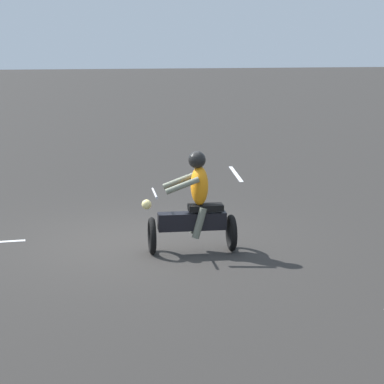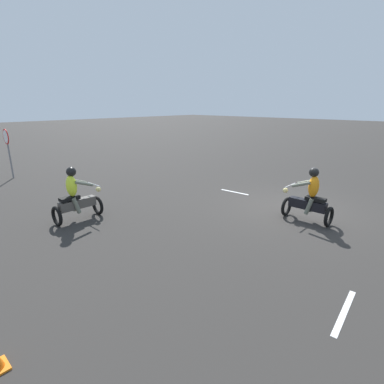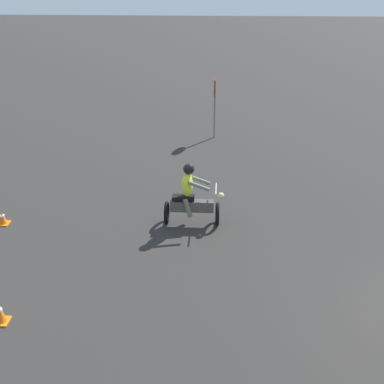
{
  "view_description": "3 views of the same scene",
  "coord_description": "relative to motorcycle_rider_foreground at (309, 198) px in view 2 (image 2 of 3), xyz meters",
  "views": [
    {
      "loc": [
        0.92,
        12.32,
        3.52
      ],
      "look_at": [
        -0.78,
        0.76,
        1.0
      ],
      "focal_mm": 70.0,
      "sensor_mm": 36.0,
      "label": 1
    },
    {
      "loc": [
        -4.0,
        9.32,
        3.43
      ],
      "look_at": [
        1.78,
        3.08,
        0.9
      ],
      "focal_mm": 28.0,
      "sensor_mm": 36.0,
      "label": 2
    },
    {
      "loc": [
        -7.95,
        4.77,
        6.27
      ],
      "look_at": [
        4.34,
        5.4,
        0.9
      ],
      "focal_mm": 50.0,
      "sensor_mm": 36.0,
      "label": 3
    }
  ],
  "objects": [
    {
      "name": "motorcycle_rider_background",
      "position": [
        5.16,
        4.68,
        0.0
      ],
      "size": [
        0.7,
        1.51,
        1.66
      ],
      "rotation": [
        0.0,
        0.0,
        3.14
      ],
      "color": "black",
      "rests_on": "ground"
    },
    {
      "name": "stop_sign",
      "position": [
        12.51,
        4.19,
        0.91
      ],
      "size": [
        0.7,
        0.08,
        2.3
      ],
      "color": "slate",
      "rests_on": "ground"
    },
    {
      "name": "motorcycle_rider_foreground",
      "position": [
        0.0,
        0.0,
        0.0
      ],
      "size": [
        1.51,
        0.7,
        1.66
      ],
      "rotation": [
        0.0,
        0.0,
        4.71
      ],
      "color": "black",
      "rests_on": "ground"
    },
    {
      "name": "ground_plane",
      "position": [
        0.82,
        -0.76,
        -0.73
      ],
      "size": [
        120.0,
        120.0,
        0.0
      ],
      "primitive_type": "plane",
      "color": "#2D2B28"
    },
    {
      "name": "lane_stripe_e",
      "position": [
        3.38,
        -1.05,
        -0.72
      ],
      "size": [
        1.24,
        0.2,
        0.01
      ],
      "primitive_type": "cube",
      "rotation": [
        0.0,
        0.0,
        1.65
      ],
      "color": "silver",
      "rests_on": "ground"
    },
    {
      "name": "lane_stripe_n",
      "position": [
        -2.16,
        3.62,
        -0.72
      ],
      "size": [
        0.23,
        1.46,
        0.01
      ],
      "primitive_type": "cube",
      "rotation": [
        0.0,
        0.0,
        3.23
      ],
      "color": "silver",
      "rests_on": "ground"
    }
  ]
}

